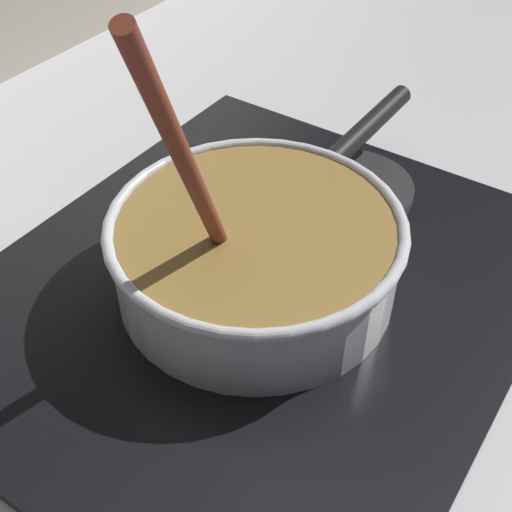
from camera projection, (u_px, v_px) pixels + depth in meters
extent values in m
cube|color=black|center=(256.00, 290.00, 0.65)|extent=(0.56, 0.48, 0.01)
torus|color=#592D0C|center=(256.00, 282.00, 0.64)|extent=(0.20, 0.20, 0.01)
cylinder|color=#262628|center=(350.00, 186.00, 0.76)|extent=(0.14, 0.14, 0.01)
cylinder|color=silver|center=(256.00, 256.00, 0.62)|extent=(0.26, 0.26, 0.08)
cylinder|color=olive|center=(256.00, 253.00, 0.62)|extent=(0.25, 0.25, 0.07)
torus|color=silver|center=(256.00, 224.00, 0.59)|extent=(0.27, 0.27, 0.01)
cylinder|color=black|center=(368.00, 127.00, 0.73)|extent=(0.17, 0.02, 0.02)
cylinder|color=#E5CC7A|center=(326.00, 279.00, 0.56)|extent=(0.03, 0.03, 0.01)
cylinder|color=#E5CC7A|center=(305.00, 191.00, 0.65)|extent=(0.03, 0.03, 0.01)
cylinder|color=#E5CC7A|center=(215.00, 234.00, 0.60)|extent=(0.03, 0.03, 0.01)
cylinder|color=#EDD88C|center=(257.00, 190.00, 0.65)|extent=(0.03, 0.03, 0.01)
cylinder|color=#E5CC7A|center=(174.00, 248.00, 0.59)|extent=(0.03, 0.03, 0.01)
cylinder|color=#E5CC7A|center=(332.00, 215.00, 0.62)|extent=(0.04, 0.04, 0.01)
cylinder|color=beige|center=(245.00, 257.00, 0.58)|extent=(0.03, 0.03, 0.01)
cylinder|color=maroon|center=(187.00, 167.00, 0.46)|extent=(0.14, 0.06, 0.26)
cube|color=brown|center=(223.00, 246.00, 0.60)|extent=(0.05, 0.04, 0.01)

